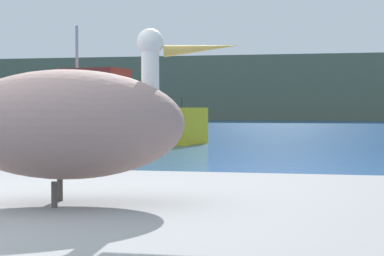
% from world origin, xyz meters
% --- Properties ---
extents(hillside_backdrop, '(140.00, 16.56, 6.94)m').
position_xyz_m(hillside_backdrop, '(0.00, 68.60, 3.47)').
color(hillside_backdrop, '#5B664C').
rests_on(hillside_backdrop, ground).
extents(pelican, '(1.48, 0.89, 0.88)m').
position_xyz_m(pelican, '(0.92, 0.34, 1.29)').
color(pelican, gray).
rests_on(pelican, pier_dock).
extents(fishing_boat_yellow, '(7.02, 3.65, 4.70)m').
position_xyz_m(fishing_boat_yellow, '(-5.47, 20.12, 1.05)').
color(fishing_boat_yellow, yellow).
rests_on(fishing_boat_yellow, ground).
extents(fishing_boat_teal, '(8.30, 4.45, 5.21)m').
position_xyz_m(fishing_boat_teal, '(-8.69, 30.58, 0.97)').
color(fishing_boat_teal, teal).
rests_on(fishing_boat_teal, ground).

